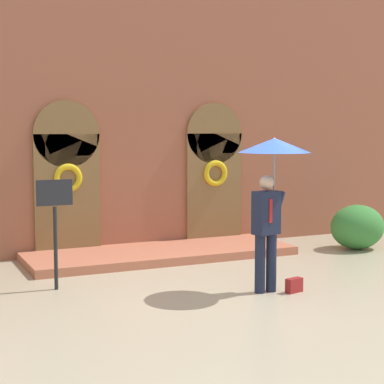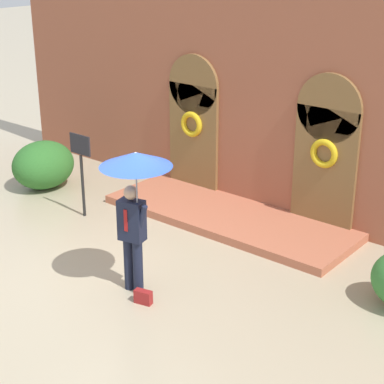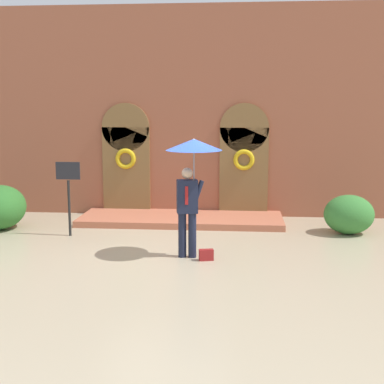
% 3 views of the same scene
% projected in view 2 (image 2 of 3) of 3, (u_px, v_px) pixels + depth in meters
% --- Properties ---
extents(ground_plane, '(80.00, 80.00, 0.00)m').
position_uv_depth(ground_plane, '(119.00, 278.00, 10.69)').
color(ground_plane, tan).
extents(building_facade, '(14.00, 2.30, 5.60)m').
position_uv_depth(building_facade, '(264.00, 80.00, 12.69)').
color(building_facade, '#9E563D').
rests_on(building_facade, ground).
extents(person_with_umbrella, '(1.10, 1.10, 2.36)m').
position_uv_depth(person_with_umbrella, '(135.00, 180.00, 9.57)').
color(person_with_umbrella, '#191E33').
rests_on(person_with_umbrella, ground).
extents(handbag, '(0.30, 0.18, 0.22)m').
position_uv_depth(handbag, '(143.00, 297.00, 9.92)').
color(handbag, maroon).
rests_on(handbag, ground).
extents(sign_post, '(0.56, 0.06, 1.72)m').
position_uv_depth(sign_post, '(81.00, 162.00, 12.69)').
color(sign_post, black).
rests_on(sign_post, ground).
extents(shrub_left, '(1.25, 1.45, 1.08)m').
position_uv_depth(shrub_left, '(43.00, 165.00, 14.43)').
color(shrub_left, '#2D6B28').
rests_on(shrub_left, ground).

